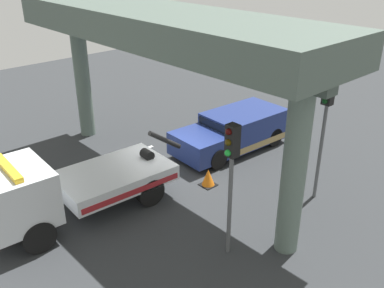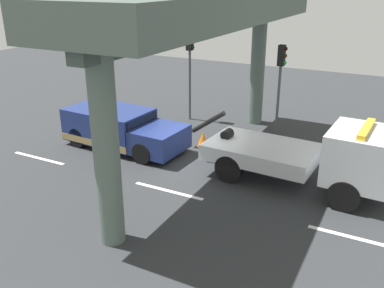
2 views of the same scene
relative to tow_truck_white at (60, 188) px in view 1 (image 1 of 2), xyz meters
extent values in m
cube|color=#2D3033|center=(-4.27, 0.04, -1.25)|extent=(60.00, 40.00, 0.10)
cube|color=silver|center=(-10.27, -2.52, -1.20)|extent=(2.60, 0.16, 0.01)
cube|color=silver|center=(-4.27, -2.52, -1.20)|extent=(2.60, 0.16, 0.01)
cube|color=silver|center=(-1.93, 0.10, -0.28)|extent=(3.96, 2.60, 0.55)
cube|color=silver|center=(1.40, -0.08, 0.27)|extent=(2.17, 2.41, 1.65)
cube|color=maroon|center=(-1.86, 1.31, -0.36)|extent=(3.64, 0.22, 0.20)
cylinder|color=black|center=(-4.11, 0.22, 0.46)|extent=(1.42, 0.26, 1.07)
cylinder|color=black|center=(-3.31, 0.18, 0.12)|extent=(0.38, 0.47, 0.36)
cube|color=yellow|center=(1.40, -0.08, 1.18)|extent=(0.34, 1.93, 0.16)
cylinder|color=black|center=(1.25, 0.97, -0.70)|extent=(1.02, 0.37, 1.00)
cylinder|color=black|center=(1.14, -1.10, -0.70)|extent=(1.02, 0.37, 1.00)
cylinder|color=black|center=(-2.64, 1.18, -0.70)|extent=(1.02, 0.37, 1.00)
cylinder|color=black|center=(-2.75, -0.90, -0.70)|extent=(1.02, 0.37, 1.00)
cube|color=navy|center=(-8.69, 0.08, -0.30)|extent=(3.57, 2.38, 1.35)
cube|color=navy|center=(-6.10, -0.06, -0.50)|extent=(1.84, 2.20, 0.95)
cube|color=black|center=(-6.95, -0.02, 0.00)|extent=(0.16, 1.94, 0.59)
cube|color=#9E8451|center=(-8.69, 0.08, -0.79)|extent=(3.59, 2.40, 0.28)
cylinder|color=black|center=(-6.20, 0.90, -0.78)|extent=(0.85, 0.32, 0.84)
cylinder|color=black|center=(-6.30, -1.01, -0.78)|extent=(0.85, 0.32, 0.84)
cylinder|color=black|center=(-9.59, 1.08, -0.78)|extent=(0.85, 0.32, 0.84)
cylinder|color=black|center=(-9.69, -0.83, -0.78)|extent=(0.85, 0.32, 0.84)
cylinder|color=#596B60|center=(-4.17, 5.74, 1.42)|extent=(0.68, 0.68, 5.25)
cylinder|color=#596B60|center=(-4.17, -5.66, 1.42)|extent=(0.68, 0.68, 5.25)
cube|color=#4B5B52|center=(-4.17, 0.04, 4.55)|extent=(3.60, 13.41, 1.01)
cube|color=#3E4A43|center=(-4.17, 0.04, 3.87)|extent=(0.50, 13.01, 0.36)
cylinder|color=#515456|center=(-7.27, 4.71, 0.53)|extent=(0.12, 0.12, 3.47)
cube|color=black|center=(-7.27, 4.71, 2.72)|extent=(0.28, 0.32, 0.90)
sphere|color=red|center=(-7.11, 4.71, 3.02)|extent=(0.18, 0.18, 0.18)
sphere|color=#3A2D06|center=(-7.11, 4.71, 2.72)|extent=(0.18, 0.18, 0.18)
sphere|color=black|center=(-7.11, 4.71, 2.42)|extent=(0.18, 0.18, 0.18)
cylinder|color=#515456|center=(-2.77, 4.71, 0.36)|extent=(0.12, 0.12, 3.12)
cube|color=black|center=(-2.77, 4.71, 2.37)|extent=(0.28, 0.32, 0.90)
sphere|color=#360605|center=(-2.61, 4.71, 2.67)|extent=(0.18, 0.18, 0.18)
sphere|color=#3A2D06|center=(-2.61, 4.71, 2.37)|extent=(0.18, 0.18, 0.18)
sphere|color=green|center=(-2.61, 4.71, 2.07)|extent=(0.18, 0.18, 0.18)
cone|color=orange|center=(-5.00, 1.61, -0.87)|extent=(0.50, 0.50, 0.66)
cube|color=black|center=(-5.00, 1.61, -1.19)|extent=(0.56, 0.56, 0.03)
camera|label=1|loc=(4.78, 11.41, 6.98)|focal=40.08mm
camera|label=2|loc=(2.28, -13.35, 5.49)|focal=39.41mm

